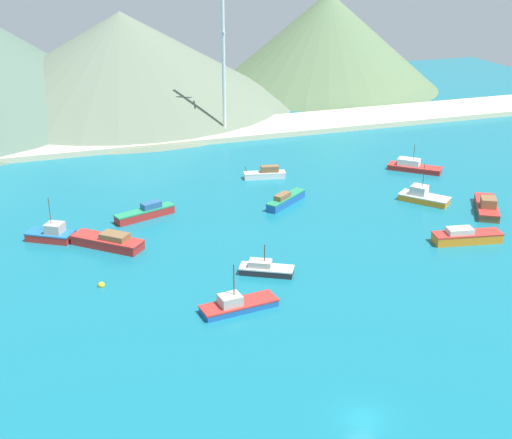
{
  "coord_description": "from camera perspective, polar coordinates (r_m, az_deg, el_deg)",
  "views": [
    {
      "loc": [
        -27.03,
        -47.88,
        42.68
      ],
      "look_at": [
        5.88,
        48.45,
        0.65
      ],
      "focal_mm": 49.5,
      "sensor_mm": 36.0,
      "label": 1
    }
  ],
  "objects": [
    {
      "name": "beach_strip",
      "position": [
        156.8,
        -8.29,
        6.63
      ],
      "size": [
        247.0,
        15.83,
        1.2
      ],
      "primitive_type": "cube",
      "color": "beige",
      "rests_on": "ground"
    },
    {
      "name": "fishing_boat_13",
      "position": [
        113.55,
        -8.9,
        0.55
      ],
      "size": [
        10.18,
        5.17,
        2.39
      ],
      "color": "red",
      "rests_on": "ground"
    },
    {
      "name": "fishing_boat_6",
      "position": [
        107.99,
        16.62,
        -1.32
      ],
      "size": [
        10.52,
        4.58,
        2.31
      ],
      "color": "orange",
      "rests_on": "ground"
    },
    {
      "name": "fishing_boat_3",
      "position": [
        120.63,
        18.16,
        1.01
      ],
      "size": [
        8.11,
        10.72,
        2.78
      ],
      "color": "brown",
      "rests_on": "ground"
    },
    {
      "name": "hill_east",
      "position": [
        208.44,
        5.8,
        14.22
      ],
      "size": [
        64.38,
        64.38,
        26.59
      ],
      "color": "#56704C",
      "rests_on": "ground"
    },
    {
      "name": "fishing_boat_1",
      "position": [
        117.72,
        2.4,
        1.6
      ],
      "size": [
        8.83,
        7.32,
        2.23
      ],
      "color": "#1E5BA8",
      "rests_on": "ground"
    },
    {
      "name": "buoy_1",
      "position": [
        93.46,
        -12.38,
        -5.2
      ],
      "size": [
        0.9,
        0.9,
        0.9
      ],
      "color": "gold",
      "rests_on": "ground"
    },
    {
      "name": "fishing_boat_8",
      "position": [
        130.36,
        0.79,
        3.73
      ],
      "size": [
        7.91,
        3.45,
        2.37
      ],
      "color": "silver",
      "rests_on": "ground"
    },
    {
      "name": "fishing_boat_10",
      "position": [
        104.08,
        -11.84,
        -1.74
      ],
      "size": [
        10.19,
        9.65,
        2.33
      ],
      "color": "red",
      "rests_on": "ground"
    },
    {
      "name": "radio_tower",
      "position": [
        154.49,
        -2.65,
        13.42
      ],
      "size": [
        3.64,
        2.91,
        36.36
      ],
      "color": "silver",
      "rests_on": "ground"
    },
    {
      "name": "fishing_boat_0",
      "position": [
        108.45,
        -16.2,
        -1.13
      ],
      "size": [
        7.5,
        6.32,
        6.66
      ],
      "color": "red",
      "rests_on": "ground"
    },
    {
      "name": "fishing_boat_9",
      "position": [
        122.19,
        13.35,
        1.82
      ],
      "size": [
        7.73,
        8.42,
        6.59
      ],
      "color": "orange",
      "rests_on": "ground"
    },
    {
      "name": "fishing_boat_5",
      "position": [
        94.25,
        0.76,
        -4.01
      ],
      "size": [
        7.46,
        5.61,
        4.26
      ],
      "color": "#232328",
      "rests_on": "ground"
    },
    {
      "name": "ground",
      "position": [
        92.95,
        0.25,
        -5.07
      ],
      "size": [
        260.0,
        280.0,
        0.5
      ],
      "color": "#146B7F"
    },
    {
      "name": "hill_central",
      "position": [
        186.88,
        -10.74,
        12.58
      ],
      "size": [
        86.58,
        86.58,
        23.84
      ],
      "color": "#60705B",
      "rests_on": "ground"
    },
    {
      "name": "fishing_boat_11",
      "position": [
        137.83,
        12.59,
        4.2
      ],
      "size": [
        9.51,
        8.98,
        5.13
      ],
      "color": "red",
      "rests_on": "ground"
    },
    {
      "name": "fishing_boat_2",
      "position": [
        85.76,
        -1.53,
        -6.87
      ],
      "size": [
        9.8,
        4.08,
        6.18
      ],
      "color": "#1E5BA8",
      "rests_on": "ground"
    }
  ]
}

